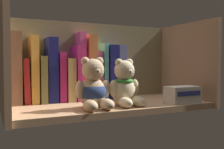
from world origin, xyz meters
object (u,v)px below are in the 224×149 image
book_0 (15,68)px  book_10 (96,75)px  book_8 (80,66)px  teddy_bear_smaller (125,86)px  book_5 (59,77)px  book_2 (33,70)px  book_7 (74,73)px  book_9 (88,67)px  teddy_bear_larger (93,89)px  small_product_box (182,95)px  book_3 (41,79)px  book_6 (67,79)px  book_1 (25,81)px  book_4 (50,70)px  book_12 (108,72)px  book_13 (117,72)px  book_11 (102,71)px

book_0 → book_10: book_0 is taller
book_8 → teddy_bear_smaller: 22.64cm
book_0 → book_5: size_ratio=1.36×
book_2 → book_7: bearing=0.0°
book_9 → teddy_bear_smaller: 21.57cm
teddy_bear_larger → small_product_box: teddy_bear_larger is taller
book_3 → book_10: bearing=0.0°
book_6 → teddy_bear_smaller: 24.20cm
book_0 → book_6: size_ratio=1.56×
book_1 → book_4: size_ratio=0.68×
book_4 → book_12: book_4 is taller
book_4 → book_10: book_4 is taller
book_13 → small_product_box: 28.16cm
book_9 → teddy_bear_larger: size_ratio=1.55×
book_4 → book_6: bearing=0.0°
book_1 → teddy_bear_smaller: (28.11, -20.21, -1.14)cm
book_4 → book_9: book_9 is taller
book_9 → teddy_bear_larger: book_9 is taller
book_11 → book_8: bearing=180.0°
book_0 → book_13: size_ratio=1.16×
book_1 → teddy_bear_larger: 27.17cm
book_5 → book_12: book_12 is taller
book_2 → small_product_box: (45.91, -23.66, -8.52)cm
book_1 → book_11: bearing=0.0°
book_5 → teddy_bear_smaller: book_5 is taller
book_5 → small_product_box: 44.05cm
book_6 → book_7: (2.66, 0.00, 2.25)cm
book_2 → book_3: book_2 is taller
book_5 → book_13: (23.32, 0.00, 1.53)cm
book_0 → book_10: size_ratio=1.32×
book_2 → teddy_bear_larger: 26.12cm
teddy_bear_larger → teddy_bear_smaller: size_ratio=1.03×
book_0 → teddy_bear_smaller: 37.62cm
book_5 → book_1: bearing=180.0°
book_5 → teddy_bear_smaller: size_ratio=1.16×
book_11 → book_1: bearing=180.0°
book_4 → book_7: (8.90, 0.00, -1.30)cm
book_4 → book_9: size_ratio=0.93×
book_1 → book_0: bearing=180.0°
book_11 → book_13: bearing=0.0°
book_3 → book_9: (17.62, 0.00, 4.00)cm
book_5 → book_11: (16.86, 0.00, 1.81)cm
book_3 → book_12: 26.24cm
book_6 → book_7: book_7 is taller
book_11 → book_12: 2.83cm
book_11 → book_6: bearing=180.0°
book_10 → book_12: 5.46cm
book_10 → book_11: bearing=0.0°
book_4 → book_3: bearing=180.0°
book_9 → book_2: bearing=180.0°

